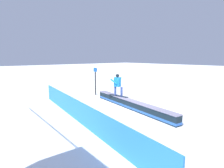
# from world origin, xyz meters

# --- Properties ---
(ground_plane) EXTENTS (120.00, 120.00, 0.00)m
(ground_plane) POSITION_xyz_m (0.00, 0.00, 0.00)
(ground_plane) COLOR white
(grind_box) EXTENTS (6.82, 1.52, 0.52)m
(grind_box) POSITION_xyz_m (0.00, 0.00, 0.24)
(grind_box) COLOR black
(grind_box) RESTS_ON ground_plane
(snowboarder) EXTENTS (1.52, 0.55, 1.42)m
(snowboarder) POSITION_xyz_m (1.34, -0.19, 1.28)
(snowboarder) COLOR black
(snowboarder) RESTS_ON grind_box
(safety_fence) EXTENTS (11.12, 1.81, 1.01)m
(safety_fence) POSITION_xyz_m (0.00, 3.48, 0.50)
(safety_fence) COLOR #2C84ED
(safety_fence) RESTS_ON ground_plane
(trail_marker) EXTENTS (0.40, 0.10, 2.16)m
(trail_marker) POSITION_xyz_m (4.53, -0.75, 1.15)
(trail_marker) COLOR #262628
(trail_marker) RESTS_ON ground_plane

